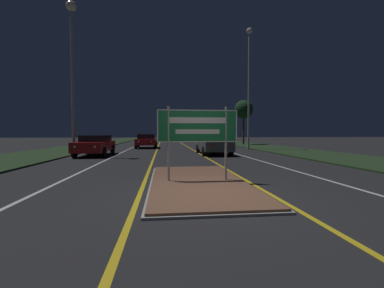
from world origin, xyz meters
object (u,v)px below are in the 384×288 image
car_approaching_0 (95,145)px  streetlight_left_near (72,49)px  car_receding_0 (213,144)px  car_receding_1 (216,139)px  streetlight_right_near (249,73)px  car_receding_3 (196,137)px  highway_sign (198,129)px  car_receding_2 (204,137)px  car_approaching_1 (146,141)px

car_approaching_0 → streetlight_left_near: bearing=-144.5°
car_receding_0 → car_receding_1: (3.01, 13.35, 0.02)m
streetlight_right_near → car_receding_3: bearing=92.1°
highway_sign → car_receding_2: size_ratio=0.54×
streetlight_right_near → car_receding_2: size_ratio=2.45×
streetlight_left_near → car_receding_3: 37.30m
car_receding_3 → car_approaching_0: 35.71m
car_receding_3 → car_approaching_0: (-11.14, -33.93, -0.04)m
car_receding_1 → car_receding_2: 12.30m
car_approaching_0 → car_approaching_1: bearing=71.2°
car_receding_1 → car_approaching_0: size_ratio=0.92×
car_receding_3 → car_approaching_1: size_ratio=1.17×
streetlight_left_near → car_receding_1: size_ratio=2.32×
streetlight_left_near → car_approaching_1: bearing=66.6°
car_receding_2 → car_approaching_0: bearing=-113.9°
car_receding_1 → car_approaching_1: 9.67m
highway_sign → car_receding_2: 36.40m
car_receding_0 → car_approaching_1: size_ratio=1.15×
highway_sign → car_receding_0: 10.60m
car_receding_0 → car_receding_2: 25.87m
streetlight_right_near → car_approaching_1: streetlight_right_near is taller
car_receding_0 → car_approaching_1: (-5.22, 8.26, 0.00)m
car_receding_1 → car_receding_2: size_ratio=0.94×
car_approaching_1 → car_receding_2: bearing=63.8°
streetlight_right_near → car_receding_1: (-1.14, 8.68, -6.08)m
highway_sign → car_approaching_1: size_ratio=0.58×
car_receding_0 → car_approaching_1: 9.78m
car_approaching_0 → car_receding_3: bearing=71.8°
highway_sign → car_approaching_0: bearing=118.6°
car_receding_0 → streetlight_left_near: bearing=-174.6°
car_approaching_0 → car_approaching_1: 8.82m
streetlight_left_near → car_approaching_1: 11.62m
streetlight_right_near → car_approaching_1: bearing=159.0°
highway_sign → car_receding_1: highway_sign is taller
car_receding_1 → streetlight_right_near: bearing=-82.5°
streetlight_right_near → car_approaching_0: streetlight_right_near is taller
highway_sign → streetlight_left_near: streetlight_left_near is taller
streetlight_right_near → car_receding_1: streetlight_right_near is taller
car_receding_0 → car_receding_2: size_ratio=1.07×
streetlight_left_near → streetlight_right_near: size_ratio=0.89×
car_receding_1 → car_receding_3: size_ratio=0.86×
car_receding_1 → car_approaching_1: bearing=-148.3°
highway_sign → car_receding_1: bearing=76.9°
highway_sign → car_approaching_1: (-2.71, 18.53, -0.89)m
car_receding_3 → car_approaching_0: bearing=-108.2°
highway_sign → car_receding_0: highway_sign is taller
car_approaching_0 → car_approaching_1: (2.85, 8.34, 0.02)m
streetlight_left_near → car_receding_3: (12.25, 34.72, -5.97)m
car_receding_0 → car_receding_2: bearing=82.6°
car_receding_0 → car_approaching_0: (-8.07, -0.08, -0.02)m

